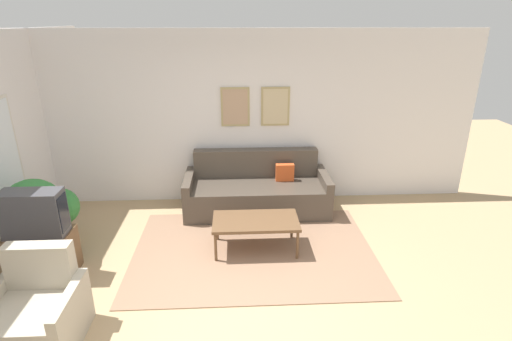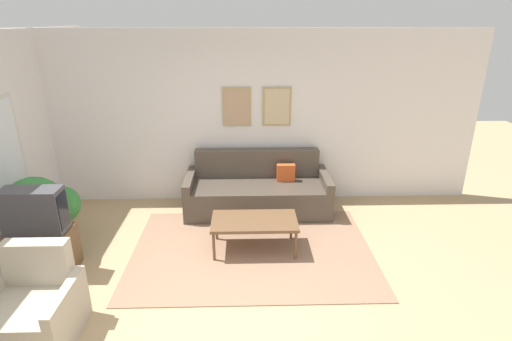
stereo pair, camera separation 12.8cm
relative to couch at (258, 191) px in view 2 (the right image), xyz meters
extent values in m
plane|color=tan|center=(-0.50, -2.37, -0.31)|extent=(16.00, 16.00, 0.00)
cube|color=#937056|center=(-0.11, -1.21, -0.30)|extent=(3.07, 2.14, 0.01)
cube|color=silver|center=(-0.50, 0.47, 1.04)|extent=(8.00, 0.06, 2.70)
cube|color=tan|center=(-0.31, 0.42, 1.24)|extent=(0.44, 0.03, 0.60)
cube|color=tan|center=(-0.31, 0.40, 1.24)|extent=(0.38, 0.01, 0.54)
cube|color=tan|center=(0.31, 0.42, 1.24)|extent=(0.44, 0.03, 0.60)
cube|color=#CCB78E|center=(0.31, 0.40, 1.24)|extent=(0.38, 0.01, 0.54)
cube|color=#4C4238|center=(0.00, -0.05, -0.08)|extent=(1.95, 0.90, 0.46)
cube|color=#4C4238|center=(0.00, 0.30, 0.37)|extent=(1.95, 0.20, 0.44)
cube|color=#4C4238|center=(-1.04, -0.05, -0.01)|extent=(0.12, 0.90, 0.60)
cube|color=#4C4238|center=(1.03, -0.05, -0.01)|extent=(0.12, 0.90, 0.60)
cube|color=#D15123|center=(0.44, 0.06, 0.28)|extent=(0.28, 0.10, 0.28)
cube|color=brown|center=(-0.08, -1.18, 0.10)|extent=(1.09, 0.59, 0.04)
cylinder|color=brown|center=(-0.58, -1.43, -0.11)|extent=(0.04, 0.04, 0.39)
cylinder|color=brown|center=(0.43, -1.43, -0.11)|extent=(0.04, 0.04, 0.39)
cylinder|color=brown|center=(-0.58, -0.92, -0.11)|extent=(0.04, 0.04, 0.39)
cylinder|color=brown|center=(0.43, -0.92, -0.11)|extent=(0.04, 0.04, 0.39)
cube|color=brown|center=(-2.57, -1.60, -0.04)|extent=(0.70, 0.47, 0.54)
cube|color=#424247|center=(-2.57, -1.60, 0.50)|extent=(0.66, 0.28, 0.53)
cube|color=black|center=(-2.24, -1.60, 0.50)|extent=(0.01, 0.23, 0.41)
cube|color=#B2A893|center=(-2.17, -2.69, -0.09)|extent=(0.61, 0.76, 0.44)
cube|color=#B2A893|center=(-2.17, -2.39, 0.35)|extent=(0.61, 0.16, 0.44)
cube|color=#B2A893|center=(-1.82, -2.69, -0.03)|extent=(0.09, 0.76, 0.56)
cylinder|color=beige|center=(-2.70, -1.34, -0.19)|extent=(0.25, 0.25, 0.24)
cylinder|color=#51381E|center=(-2.70, -1.34, 0.03)|extent=(0.04, 0.04, 0.21)
sphere|color=#337A38|center=(-2.70, -1.34, 0.43)|extent=(0.70, 0.70, 0.70)
cylinder|color=slate|center=(-2.73, -0.82, -0.21)|extent=(0.31, 0.31, 0.20)
cylinder|color=#51381E|center=(-2.73, -0.82, -0.04)|extent=(0.04, 0.04, 0.14)
sphere|color=#28662D|center=(-2.73, -0.82, 0.23)|extent=(0.47, 0.47, 0.47)
cylinder|color=#935638|center=(-2.62, -0.87, -0.22)|extent=(0.25, 0.25, 0.17)
cylinder|color=#51381E|center=(-2.62, -0.87, -0.06)|extent=(0.04, 0.04, 0.15)
sphere|color=#337A38|center=(-2.62, -0.87, 0.22)|extent=(0.49, 0.49, 0.49)
camera|label=1|loc=(-0.31, -5.68, 2.51)|focal=28.00mm
camera|label=2|loc=(-0.18, -5.68, 2.51)|focal=28.00mm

